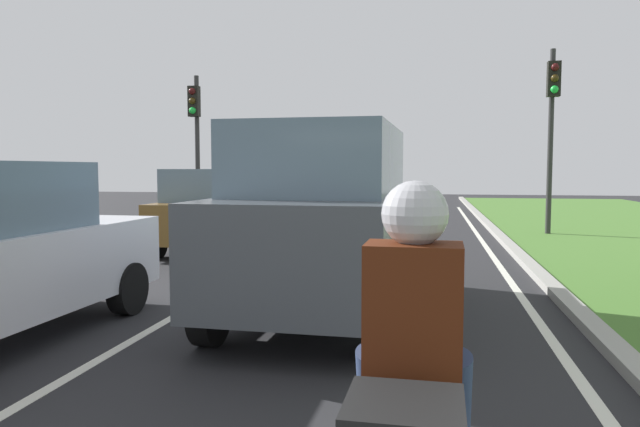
% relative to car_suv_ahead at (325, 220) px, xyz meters
% --- Properties ---
extents(ground_plane, '(60.00, 60.00, 0.00)m').
position_rel_car_suv_ahead_xyz_m(ground_plane, '(-1.07, 5.02, -1.17)').
color(ground_plane, '#262628').
extents(lane_line_center, '(0.12, 32.00, 0.01)m').
position_rel_car_suv_ahead_xyz_m(lane_line_center, '(-1.77, 5.02, -1.16)').
color(lane_line_center, silver).
rests_on(lane_line_center, ground).
extents(lane_line_right_edge, '(0.12, 32.00, 0.01)m').
position_rel_car_suv_ahead_xyz_m(lane_line_right_edge, '(2.53, 5.02, -1.16)').
color(lane_line_right_edge, silver).
rests_on(lane_line_right_edge, ground).
extents(curb_right, '(0.24, 48.00, 0.12)m').
position_rel_car_suv_ahead_xyz_m(curb_right, '(3.03, 5.02, -1.11)').
color(curb_right, '#9E9B93').
rests_on(curb_right, ground).
extents(car_suv_ahead, '(2.07, 4.55, 2.28)m').
position_rel_car_suv_ahead_xyz_m(car_suv_ahead, '(0.00, 0.00, 0.00)').
color(car_suv_ahead, '#474C51').
rests_on(car_suv_ahead, ground).
extents(car_hatchback_far, '(1.77, 3.72, 1.78)m').
position_rel_car_suv_ahead_xyz_m(car_hatchback_far, '(-3.39, 5.11, -0.28)').
color(car_hatchback_far, brown).
rests_on(car_hatchback_far, ground).
extents(rider_person, '(0.51, 0.41, 1.16)m').
position_rel_car_suv_ahead_xyz_m(rider_person, '(1.20, -4.55, 0.02)').
color(rider_person, '#4C1E0C').
rests_on(rider_person, ground).
extents(traffic_light_near_right, '(0.32, 0.50, 4.91)m').
position_rel_car_suv_ahead_xyz_m(traffic_light_near_right, '(4.36, 9.39, 2.10)').
color(traffic_light_near_right, '#2D2D2D').
rests_on(traffic_light_near_right, ground).
extents(traffic_light_overhead_left, '(0.32, 0.50, 4.57)m').
position_rel_car_suv_ahead_xyz_m(traffic_light_overhead_left, '(-5.71, 9.81, 1.88)').
color(traffic_light_overhead_left, '#2D2D2D').
rests_on(traffic_light_overhead_left, ground).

